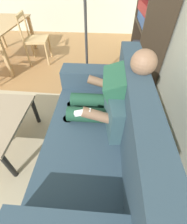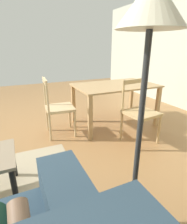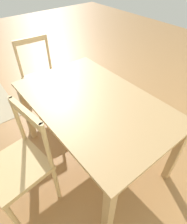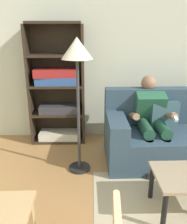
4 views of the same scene
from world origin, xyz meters
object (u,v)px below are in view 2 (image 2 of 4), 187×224
at_px(dining_table, 115,90).
at_px(dining_chair_facing_couch, 58,108).
at_px(dining_chair_near_wall, 140,112).
at_px(floor_lamp, 149,35).

height_order(dining_table, dining_chair_facing_couch, dining_chair_facing_couch).
xyz_separation_m(dining_table, dining_chair_near_wall, (0.00, 0.71, -0.17)).
distance_m(dining_chair_near_wall, dining_chair_facing_couch, 1.24).
xyz_separation_m(dining_chair_near_wall, floor_lamp, (0.93, 1.13, 0.95)).
distance_m(dining_chair_near_wall, floor_lamp, 1.74).
bearing_deg(floor_lamp, dining_table, -116.88).
height_order(dining_chair_near_wall, floor_lamp, floor_lamp).
bearing_deg(dining_chair_near_wall, dining_chair_facing_couch, -34.87).
bearing_deg(dining_chair_facing_couch, dining_table, 179.87).
bearing_deg(dining_table, floor_lamp, 63.12).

